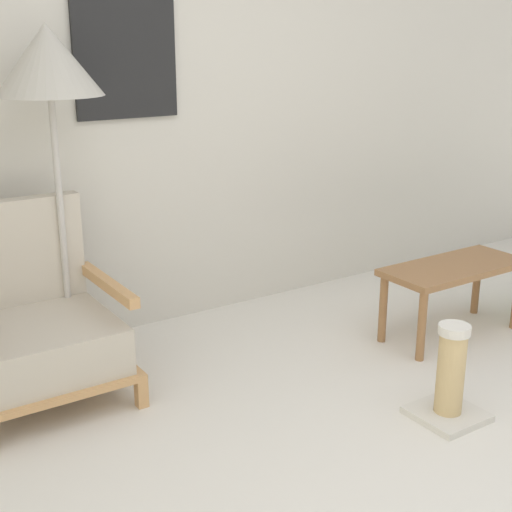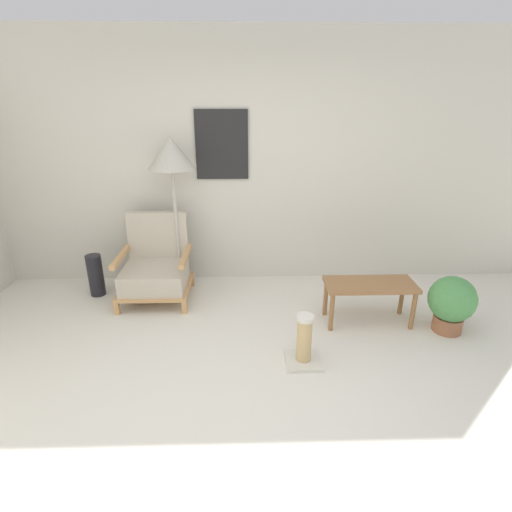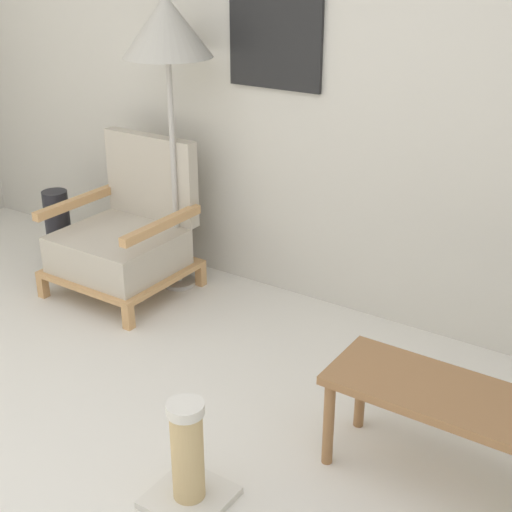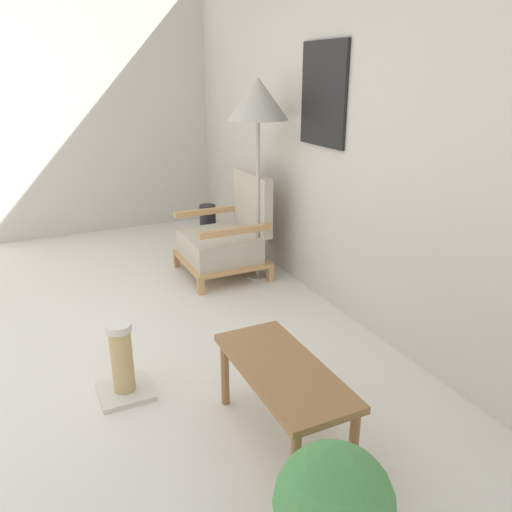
% 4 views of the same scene
% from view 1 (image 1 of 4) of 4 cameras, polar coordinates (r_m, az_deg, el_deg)
% --- Properties ---
extents(wall_back, '(8.00, 0.09, 2.70)m').
position_cam_1_polar(wall_back, '(4.05, -6.08, 13.53)').
color(wall_back, beige).
rests_on(wall_back, ground_plane).
extents(armchair, '(0.72, 0.68, 0.88)m').
position_cam_1_polar(armchair, '(3.42, -17.13, -5.54)').
color(armchair, tan).
rests_on(armchair, ground_plane).
extents(floor_lamp, '(0.49, 0.49, 1.67)m').
position_cam_1_polar(floor_lamp, '(3.42, -16.27, 14.29)').
color(floor_lamp, '#B7B2A8').
rests_on(floor_lamp, ground_plane).
extents(coffee_table, '(0.84, 0.37, 0.41)m').
position_cam_1_polar(coffee_table, '(4.05, 15.54, -1.49)').
color(coffee_table, olive).
rests_on(coffee_table, ground_plane).
extents(scratching_post, '(0.29, 0.29, 0.44)m').
position_cam_1_polar(scratching_post, '(3.25, 15.25, -9.66)').
color(scratching_post, beige).
rests_on(scratching_post, ground_plane).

